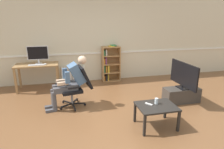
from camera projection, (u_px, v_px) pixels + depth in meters
name	position (u px, v px, depth m)	size (l,w,h in m)	color
ground_plane	(114.00, 117.00, 4.19)	(18.00, 18.00, 0.00)	brown
back_wall	(95.00, 40.00, 6.27)	(12.00, 0.13, 2.70)	beige
computer_desk	(37.00, 68.00, 5.63)	(1.19, 0.58, 0.76)	#9E7547
imac_monitor	(38.00, 53.00, 5.59)	(0.59, 0.14, 0.51)	silver
keyboard	(36.00, 65.00, 5.46)	(0.43, 0.12, 0.02)	silver
computer_mouse	(45.00, 64.00, 5.53)	(0.06, 0.10, 0.03)	white
bookshelf	(110.00, 64.00, 6.40)	(0.58, 0.29, 1.19)	#AD7F4C
radiator	(73.00, 74.00, 6.32)	(0.75, 0.08, 0.53)	white
office_chair	(78.00, 85.00, 4.62)	(0.80, 0.63, 0.97)	black
person_seated	(70.00, 81.00, 4.52)	(1.03, 0.47, 1.21)	#4C4C51
tv_stand	(181.00, 95.00, 4.91)	(0.88, 0.37, 0.36)	#3D3833
tv_screen	(184.00, 75.00, 4.76)	(0.21, 1.03, 0.65)	black
coffee_table	(156.00, 108.00, 3.75)	(0.74, 0.57, 0.45)	black
drinking_glass	(156.00, 101.00, 3.79)	(0.07, 0.07, 0.12)	silver
spare_remote	(149.00, 104.00, 3.78)	(0.04, 0.15, 0.02)	white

